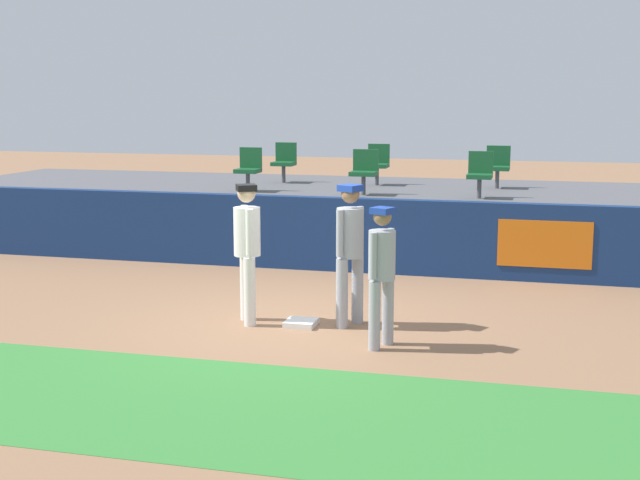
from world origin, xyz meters
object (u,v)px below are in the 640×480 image
object	(u,v)px
seat_front_left	(249,167)
seat_back_right	(498,164)
player_fielder_home	(247,243)
seat_back_center	(378,162)
seat_front_center	(364,169)
first_base	(301,323)
player_coach_visitor	(382,267)
player_runner_visitor	(350,245)
seat_front_right	(480,172)
seat_back_left	(284,160)

from	to	relation	value
seat_front_left	seat_back_right	distance (m)	4.97
player_fielder_home	seat_back_center	distance (m)	6.97
player_fielder_home	seat_back_right	distance (m)	7.53
player_fielder_home	seat_front_center	distance (m)	5.20
first_base	seat_front_left	world-z (taller)	seat_front_left
player_coach_visitor	seat_back_center	xyz separation A→B (m)	(-1.54, 7.63, 0.66)
player_runner_visitor	seat_front_left	xyz separation A→B (m)	(-3.13, 4.94, 0.56)
player_coach_visitor	seat_back_center	distance (m)	7.81
seat_back_center	seat_front_left	size ratio (longest dim) A/B	1.00
seat_front_left	seat_front_right	size ratio (longest dim) A/B	1.00
seat_back_center	player_coach_visitor	bearing A→B (deg)	-78.62
seat_front_right	player_runner_visitor	bearing A→B (deg)	-104.61
player_coach_visitor	seat_back_center	bearing A→B (deg)	-147.42
seat_back_left	player_fielder_home	bearing A→B (deg)	-77.04
player_runner_visitor	seat_front_center	bearing A→B (deg)	-145.31
player_runner_visitor	seat_back_center	world-z (taller)	seat_back_center
player_runner_visitor	seat_back_left	world-z (taller)	seat_back_left
seat_front_center	player_runner_visitor	bearing A→B (deg)	-80.28
player_fielder_home	seat_front_center	size ratio (longest dim) A/B	2.23
player_fielder_home	first_base	bearing A→B (deg)	61.45
player_coach_visitor	seat_front_right	xyz separation A→B (m)	(0.70, 5.83, 0.66)
seat_front_right	seat_front_center	bearing A→B (deg)	179.99
seat_front_center	seat_back_right	bearing A→B (deg)	37.47
seat_back_center	seat_front_left	bearing A→B (deg)	-140.54
seat_back_right	player_fielder_home	bearing A→B (deg)	-112.42
first_base	player_coach_visitor	distance (m)	1.69
first_base	seat_back_right	distance (m)	7.44
seat_front_center	player_fielder_home	bearing A→B (deg)	-95.73
first_base	seat_back_center	xyz separation A→B (m)	(-0.32, 6.94, 1.61)
seat_back_center	player_runner_visitor	bearing A→B (deg)	-82.05
player_fielder_home	player_runner_visitor	world-z (taller)	player_runner_visitor
seat_front_left	seat_back_left	bearing A→B (deg)	84.60
player_runner_visitor	seat_front_center	xyz separation A→B (m)	(-0.85, 4.95, 0.56)
player_fielder_home	player_coach_visitor	xyz separation A→B (m)	(1.96, -0.69, -0.09)
first_base	seat_back_right	size ratio (longest dim) A/B	0.48
first_base	seat_front_center	xyz separation A→B (m)	(-0.23, 5.14, 1.62)
player_runner_visitor	player_coach_visitor	bearing A→B (deg)	58.78
seat_back_right	seat_back_left	bearing A→B (deg)	-180.00
seat_front_right	seat_back_right	size ratio (longest dim) A/B	1.00
player_fielder_home	seat_front_left	size ratio (longest dim) A/B	2.23
first_base	seat_back_right	xyz separation A→B (m)	(2.12, 6.94, 1.61)
first_base	player_coach_visitor	size ratio (longest dim) A/B	0.23
player_fielder_home	seat_front_center	xyz separation A→B (m)	(0.52, 5.14, 0.57)
seat_front_center	seat_back_right	xyz separation A→B (m)	(2.35, 1.80, -0.00)
seat_back_center	seat_front_right	bearing A→B (deg)	-38.89
first_base	seat_front_right	world-z (taller)	seat_front_right
player_coach_visitor	seat_front_left	xyz separation A→B (m)	(-3.72, 5.83, 0.66)
player_runner_visitor	first_base	bearing A→B (deg)	-47.17
first_base	player_runner_visitor	bearing A→B (deg)	17.87
player_fielder_home	seat_back_left	bearing A→B (deg)	164.87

